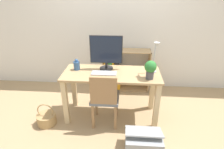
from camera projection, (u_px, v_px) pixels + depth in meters
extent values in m
plane|color=tan|center=(112.00, 115.00, 3.05)|extent=(10.00, 10.00, 0.00)
cube|color=silver|center=(116.00, 22.00, 3.44)|extent=(8.00, 0.05, 2.60)
cube|color=tan|center=(111.00, 74.00, 2.73)|extent=(1.42, 0.59, 0.03)
cube|color=#D8BC8C|center=(65.00, 103.00, 2.72)|extent=(0.07, 0.07, 0.73)
cube|color=#D8BC8C|center=(157.00, 107.00, 2.63)|extent=(0.07, 0.07, 0.73)
cube|color=#D8BC8C|center=(74.00, 87.00, 3.15)|extent=(0.07, 0.07, 0.73)
cube|color=#D8BC8C|center=(152.00, 90.00, 3.06)|extent=(0.07, 0.07, 0.73)
cylinder|color=#232326|center=(106.00, 68.00, 2.85)|extent=(0.20, 0.20, 0.02)
cylinder|color=#232326|center=(106.00, 65.00, 2.83)|extent=(0.04, 0.04, 0.09)
cube|color=#232326|center=(106.00, 50.00, 2.73)|extent=(0.48, 0.02, 0.42)
cube|color=#192338|center=(106.00, 50.00, 2.73)|extent=(0.46, 0.03, 0.39)
cube|color=#B2B2B7|center=(104.00, 73.00, 2.69)|extent=(0.36, 0.15, 0.02)
cylinder|color=#33598C|center=(77.00, 66.00, 2.80)|extent=(0.09, 0.09, 0.13)
sphere|color=#33598C|center=(76.00, 61.00, 2.76)|extent=(0.05, 0.05, 0.05)
cylinder|color=#B7B7BC|center=(153.00, 71.00, 2.74)|extent=(0.10, 0.10, 0.02)
cylinder|color=#B7B7BC|center=(154.00, 57.00, 2.64)|extent=(0.02, 0.02, 0.44)
cylinder|color=#B7B7BC|center=(156.00, 42.00, 2.50)|extent=(0.01, 0.10, 0.01)
cone|color=#B7B7BC|center=(157.00, 45.00, 2.46)|extent=(0.08, 0.08, 0.06)
cylinder|color=#4C4C51|center=(150.00, 75.00, 2.53)|extent=(0.11, 0.11, 0.11)
sphere|color=#2D7A33|center=(151.00, 67.00, 2.48)|extent=(0.16, 0.16, 0.16)
cube|color=slate|center=(105.00, 98.00, 2.72)|extent=(0.40, 0.40, 0.04)
cube|color=#9E754C|center=(103.00, 91.00, 2.46)|extent=(0.36, 0.03, 0.40)
cube|color=#9E754C|center=(93.00, 117.00, 2.68)|extent=(0.04, 0.04, 0.41)
cube|color=#9E754C|center=(116.00, 118.00, 2.66)|extent=(0.04, 0.04, 0.41)
cube|color=#9E754C|center=(96.00, 104.00, 2.97)|extent=(0.04, 0.04, 0.41)
cube|color=#9E754C|center=(117.00, 104.00, 2.95)|extent=(0.04, 0.04, 0.41)
cube|color=tan|center=(103.00, 69.00, 3.69)|extent=(0.02, 0.28, 0.81)
cube|color=tan|center=(149.00, 71.00, 3.63)|extent=(0.02, 0.28, 0.81)
cube|color=tan|center=(125.00, 88.00, 3.83)|extent=(0.90, 0.28, 0.02)
cube|color=tan|center=(127.00, 51.00, 3.48)|extent=(0.90, 0.28, 0.02)
cube|color=tan|center=(126.00, 70.00, 3.66)|extent=(0.87, 0.28, 0.02)
cube|color=black|center=(106.00, 81.00, 3.79)|extent=(0.04, 0.24, 0.27)
cube|color=black|center=(108.00, 80.00, 3.78)|extent=(0.05, 0.24, 0.30)
cube|color=#2D7F38|center=(111.00, 81.00, 3.78)|extent=(0.06, 0.24, 0.29)
cube|color=black|center=(114.00, 81.00, 3.78)|extent=(0.04, 0.24, 0.26)
cube|color=beige|center=(116.00, 82.00, 3.79)|extent=(0.05, 0.24, 0.23)
cube|color=orange|center=(119.00, 80.00, 3.76)|extent=(0.05, 0.24, 0.33)
cube|color=orange|center=(106.00, 64.00, 3.63)|extent=(0.07, 0.24, 0.21)
cube|color=#2D7F38|center=(110.00, 62.00, 3.61)|extent=(0.07, 0.24, 0.30)
cube|color=orange|center=(113.00, 63.00, 3.61)|extent=(0.04, 0.24, 0.26)
cube|color=black|center=(117.00, 64.00, 3.62)|extent=(0.06, 0.24, 0.22)
cylinder|color=tan|center=(47.00, 119.00, 2.82)|extent=(0.28, 0.28, 0.16)
torus|color=tan|center=(45.00, 111.00, 2.76)|extent=(0.24, 0.02, 0.24)
cube|color=#999EA3|center=(143.00, 144.00, 2.32)|extent=(0.44, 0.32, 0.26)
cube|color=#999EA3|center=(144.00, 131.00, 2.31)|extent=(0.45, 0.31, 0.13)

